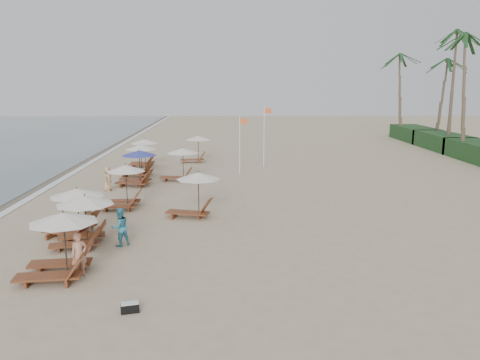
{
  "coord_description": "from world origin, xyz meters",
  "views": [
    {
      "loc": [
        0.3,
        -18.49,
        6.58
      ],
      "look_at": [
        1.0,
        7.84,
        1.3
      ],
      "focal_mm": 36.31,
      "sensor_mm": 36.0,
      "label": 1
    }
  ],
  "objects_px": {
    "lounger_station_1": "(81,220)",
    "lounger_station_3": "(122,189)",
    "lounger_station_0": "(57,248)",
    "duffel_bag": "(130,307)",
    "flag_pole_near": "(240,142)",
    "inland_station_0": "(193,192)",
    "inland_station_2": "(196,146)",
    "lounger_station_2": "(73,211)",
    "beachgoer_mid_a": "(120,227)",
    "beachgoer_far_b": "(108,179)",
    "beachgoer_mid_b": "(90,215)",
    "lounger_station_5": "(137,162)",
    "lounger_station_6": "(143,151)",
    "beachgoer_near": "(79,255)",
    "lounger_station_4": "(136,169)",
    "inland_station_1": "(179,162)"
  },
  "relations": [
    {
      "from": "lounger_station_6",
      "to": "beachgoer_far_b",
      "type": "distance_m",
      "value": 9.0
    },
    {
      "from": "flag_pole_near",
      "to": "lounger_station_1",
      "type": "bearing_deg",
      "value": -113.57
    },
    {
      "from": "lounger_station_1",
      "to": "inland_station_1",
      "type": "xyz_separation_m",
      "value": [
        2.72,
        13.48,
        0.22
      ]
    },
    {
      "from": "duffel_bag",
      "to": "inland_station_2",
      "type": "bearing_deg",
      "value": 89.56
    },
    {
      "from": "lounger_station_1",
      "to": "lounger_station_3",
      "type": "bearing_deg",
      "value": 86.53
    },
    {
      "from": "inland_station_0",
      "to": "beachgoer_far_b",
      "type": "bearing_deg",
      "value": 133.03
    },
    {
      "from": "lounger_station_0",
      "to": "duffel_bag",
      "type": "bearing_deg",
      "value": -42.28
    },
    {
      "from": "lounger_station_5",
      "to": "beachgoer_mid_b",
      "type": "xyz_separation_m",
      "value": [
        0.34,
        -13.57,
        -0.21
      ]
    },
    {
      "from": "lounger_station_4",
      "to": "inland_station_2",
      "type": "distance_m",
      "value": 9.82
    },
    {
      "from": "inland_station_2",
      "to": "beachgoer_mid_a",
      "type": "distance_m",
      "value": 21.4
    },
    {
      "from": "duffel_bag",
      "to": "beachgoer_far_b",
      "type": "bearing_deg",
      "value": 105.5
    },
    {
      "from": "lounger_station_6",
      "to": "beachgoer_far_b",
      "type": "bearing_deg",
      "value": -94.23
    },
    {
      "from": "beachgoer_mid_b",
      "to": "beachgoer_far_b",
      "type": "relative_size",
      "value": 1.12
    },
    {
      "from": "beachgoer_near",
      "to": "flag_pole_near",
      "type": "distance_m",
      "value": 20.13
    },
    {
      "from": "lounger_station_1",
      "to": "lounger_station_6",
      "type": "height_order",
      "value": "lounger_station_6"
    },
    {
      "from": "beachgoer_mid_a",
      "to": "beachgoer_mid_b",
      "type": "relative_size",
      "value": 0.94
    },
    {
      "from": "lounger_station_2",
      "to": "beachgoer_near",
      "type": "height_order",
      "value": "lounger_station_2"
    },
    {
      "from": "lounger_station_0",
      "to": "lounger_station_1",
      "type": "height_order",
      "value": "lounger_station_0"
    },
    {
      "from": "lounger_station_1",
      "to": "inland_station_2",
      "type": "distance_m",
      "value": 21.56
    },
    {
      "from": "lounger_station_2",
      "to": "beachgoer_mid_a",
      "type": "distance_m",
      "value": 2.92
    },
    {
      "from": "inland_station_1",
      "to": "beachgoer_far_b",
      "type": "bearing_deg",
      "value": -143.3
    },
    {
      "from": "lounger_station_6",
      "to": "beachgoer_mid_a",
      "type": "relative_size",
      "value": 1.55
    },
    {
      "from": "inland_station_0",
      "to": "inland_station_2",
      "type": "relative_size",
      "value": 1.05
    },
    {
      "from": "lounger_station_2",
      "to": "lounger_station_3",
      "type": "distance_m",
      "value": 4.66
    },
    {
      "from": "lounger_station_3",
      "to": "beachgoer_mid_b",
      "type": "bearing_deg",
      "value": -96.04
    },
    {
      "from": "lounger_station_6",
      "to": "lounger_station_5",
      "type": "bearing_deg",
      "value": -85.62
    },
    {
      "from": "lounger_station_1",
      "to": "beachgoer_mid_b",
      "type": "distance_m",
      "value": 1.67
    },
    {
      "from": "lounger_station_0",
      "to": "beachgoer_near",
      "type": "relative_size",
      "value": 1.79
    },
    {
      "from": "inland_station_2",
      "to": "beachgoer_far_b",
      "type": "distance_m",
      "value": 11.91
    },
    {
      "from": "inland_station_0",
      "to": "beachgoer_near",
      "type": "relative_size",
      "value": 1.84
    },
    {
      "from": "lounger_station_4",
      "to": "lounger_station_6",
      "type": "xyz_separation_m",
      "value": [
        -0.77,
        7.3,
        0.11
      ]
    },
    {
      "from": "lounger_station_6",
      "to": "inland_station_1",
      "type": "height_order",
      "value": "inland_station_1"
    },
    {
      "from": "lounger_station_3",
      "to": "duffel_bag",
      "type": "distance_m",
      "value": 12.43
    },
    {
      "from": "lounger_station_2",
      "to": "beachgoer_near",
      "type": "relative_size",
      "value": 1.76
    },
    {
      "from": "flag_pole_near",
      "to": "beachgoer_far_b",
      "type": "bearing_deg",
      "value": -146.64
    },
    {
      "from": "lounger_station_1",
      "to": "lounger_station_5",
      "type": "xyz_separation_m",
      "value": [
        -0.45,
        15.22,
        -0.05
      ]
    },
    {
      "from": "lounger_station_0",
      "to": "flag_pole_near",
      "type": "xyz_separation_m",
      "value": [
        6.77,
        19.19,
        1.29
      ]
    },
    {
      "from": "lounger_station_0",
      "to": "inland_station_2",
      "type": "distance_m",
      "value": 24.8
    },
    {
      "from": "lounger_station_3",
      "to": "lounger_station_4",
      "type": "height_order",
      "value": "lounger_station_3"
    },
    {
      "from": "lounger_station_6",
      "to": "flag_pole_near",
      "type": "height_order",
      "value": "flag_pole_near"
    },
    {
      "from": "lounger_station_2",
      "to": "lounger_station_5",
      "type": "bearing_deg",
      "value": 88.36
    },
    {
      "from": "lounger_station_2",
      "to": "lounger_station_4",
      "type": "bearing_deg",
      "value": 85.37
    },
    {
      "from": "lounger_station_4",
      "to": "duffel_bag",
      "type": "xyz_separation_m",
      "value": [
        3.11,
        -18.04,
        -0.95
      ]
    },
    {
      "from": "lounger_station_4",
      "to": "lounger_station_5",
      "type": "relative_size",
      "value": 0.99
    },
    {
      "from": "lounger_station_4",
      "to": "lounger_station_0",
      "type": "bearing_deg",
      "value": -89.43
    },
    {
      "from": "lounger_station_1",
      "to": "lounger_station_3",
      "type": "relative_size",
      "value": 1.05
    },
    {
      "from": "lounger_station_1",
      "to": "lounger_station_2",
      "type": "bearing_deg",
      "value": 117.44
    },
    {
      "from": "lounger_station_1",
      "to": "inland_station_1",
      "type": "height_order",
      "value": "inland_station_1"
    },
    {
      "from": "lounger_station_1",
      "to": "duffel_bag",
      "type": "distance_m",
      "value": 6.81
    },
    {
      "from": "beachgoer_mid_b",
      "to": "lounger_station_5",
      "type": "bearing_deg",
      "value": -33.95
    }
  ]
}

